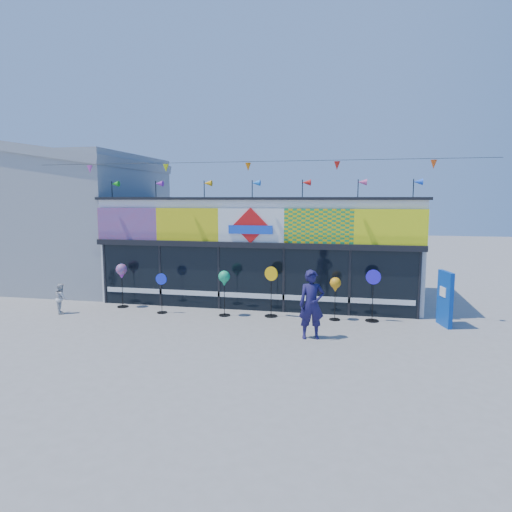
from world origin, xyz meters
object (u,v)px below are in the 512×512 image
(spinner_1, at_px, (162,292))
(spinner_3, at_px, (271,290))
(blue_sign, at_px, (445,299))
(spinner_2, at_px, (224,280))
(spinner_5, at_px, (373,294))
(spinner_0, at_px, (122,273))
(spinner_4, at_px, (335,286))
(adult_man, at_px, (312,304))
(child, at_px, (61,298))

(spinner_1, bearing_deg, spinner_3, 4.78)
(blue_sign, height_order, spinner_3, blue_sign)
(spinner_2, distance_m, spinner_5, 5.02)
(spinner_0, relative_size, spinner_4, 1.13)
(adult_man, bearing_deg, spinner_4, 61.59)
(spinner_4, xyz_separation_m, child, (-9.54, -1.08, -0.63))
(spinner_0, bearing_deg, spinner_2, -5.95)
(spinner_5, distance_m, child, 10.84)
(spinner_2, bearing_deg, spinner_5, 3.68)
(spinner_0, xyz_separation_m, spinner_3, (5.69, -0.20, -0.39))
(spinner_2, height_order, spinner_5, spinner_5)
(spinner_5, relative_size, adult_man, 0.86)
(spinner_0, bearing_deg, spinner_5, -0.66)
(spinner_1, height_order, spinner_4, spinner_4)
(spinner_4, distance_m, spinner_5, 1.25)
(spinner_4, height_order, spinner_5, spinner_5)
(spinner_1, xyz_separation_m, child, (-3.48, -0.75, -0.22))
(spinner_1, relative_size, spinner_5, 0.82)
(spinner_3, xyz_separation_m, spinner_5, (3.39, 0.09, -0.00))
(spinner_4, relative_size, adult_man, 0.72)
(spinner_0, height_order, spinner_3, spinner_3)
(spinner_2, distance_m, adult_man, 3.75)
(blue_sign, height_order, adult_man, adult_man)
(spinner_2, relative_size, spinner_4, 1.09)
(spinner_1, relative_size, adult_man, 0.71)
(spinner_0, xyz_separation_m, spinner_2, (4.09, -0.43, -0.05))
(spinner_1, xyz_separation_m, spinner_3, (3.89, 0.33, 0.17))
(blue_sign, relative_size, spinner_3, 1.01)
(spinner_1, bearing_deg, blue_sign, 1.99)
(spinner_3, height_order, adult_man, adult_man)
(spinner_5, bearing_deg, spinner_0, 179.34)
(adult_man, bearing_deg, spinner_2, 135.11)
(spinner_1, bearing_deg, spinner_4, 3.12)
(spinner_3, xyz_separation_m, adult_man, (1.58, -2.19, 0.09))
(spinner_1, height_order, spinner_2, spinner_2)
(spinner_1, bearing_deg, adult_man, -18.80)
(spinner_4, bearing_deg, spinner_3, -179.89)
(spinner_5, distance_m, adult_man, 2.92)
(spinner_3, relative_size, child, 1.63)
(spinner_4, bearing_deg, spinner_5, 4.19)
(blue_sign, height_order, spinner_0, blue_sign)
(spinner_4, bearing_deg, spinner_0, 178.59)
(child, bearing_deg, spinner_0, -92.84)
(spinner_5, bearing_deg, spinner_1, -176.70)
(spinner_2, xyz_separation_m, spinner_4, (3.78, 0.23, -0.11))
(child, bearing_deg, blue_sign, -125.22)
(spinner_1, bearing_deg, spinner_5, 3.30)
(blue_sign, relative_size, spinner_2, 1.12)
(blue_sign, distance_m, adult_man, 4.60)
(adult_man, bearing_deg, child, 159.64)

